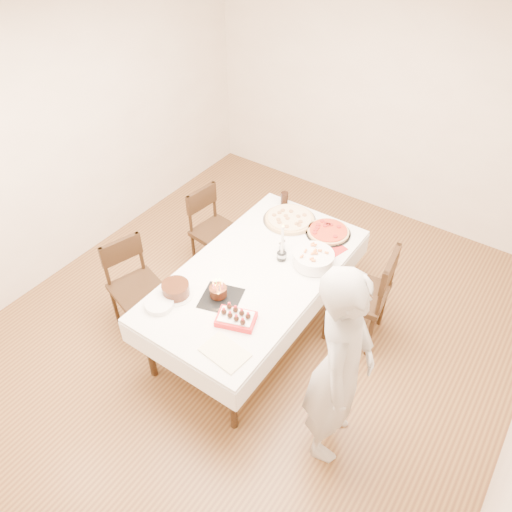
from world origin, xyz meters
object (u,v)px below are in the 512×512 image
Objects in this scene: pizza_pepperoni at (328,232)px; person at (340,368)px; chair_left_savory at (217,232)px; pizza_white at (290,219)px; layer_cake at (176,290)px; dining_table at (256,301)px; pasta_bowl at (314,259)px; chair_left_dessert at (137,289)px; birthday_cake at (218,288)px; cola_glass at (284,199)px; strawberry_box at (236,318)px; taper_candle at (282,242)px; chair_right_savory at (359,293)px.

person is at bearing -58.97° from pizza_pepperoni.
chair_left_savory is 1.77× the size of pizza_white.
chair_left_savory is 1.26m from layer_cake.
dining_table is 2.33× the size of chair_left_savory.
pasta_bowl reaches higher than dining_table.
layer_cake reaches higher than dining_table.
chair_left_dessert reaches higher than layer_cake.
pizza_pepperoni is 1.28m from birthday_cake.
strawberry_box is at bearing -70.88° from cola_glass.
layer_cake is (-0.38, -0.60, 0.43)m from dining_table.
taper_candle is 0.85m from cola_glass.
pizza_white is (-1.25, 1.36, -0.11)m from person.
chair_left_savory is 2.59× the size of pasta_bowl.
dining_table is 2.08× the size of chair_right_savory.
layer_cake is (0.47, -1.11, 0.35)m from chair_left_savory.
chair_left_dessert is at bearing 175.80° from layer_cake.
pasta_bowl is at bearing 21.85° from taper_candle.
person is 3.41× the size of pizza_white.
chair_left_dessert is 2.34× the size of taper_candle.
taper_candle is at bearing -158.15° from pasta_bowl.
chair_left_savory is 0.82m from pizza_white.
pizza_white is 3.54× the size of birthday_cake.
taper_candle is (-0.16, -0.56, 0.18)m from pizza_pepperoni.
chair_left_savory is (-0.85, 0.51, 0.08)m from dining_table.
person is 6.17× the size of layer_cake.
chair_left_savory reaches higher than pasta_bowl.
pasta_bowl reaches higher than pizza_pepperoni.
taper_candle reaches higher than pasta_bowl.
chair_left_savory is at bearing -77.13° from chair_left_dessert.
layer_cake is (-1.48, -0.02, -0.08)m from person.
birthday_cake reaches higher than cola_glass.
taper_candle is at bearing 36.27° from person.
chair_right_savory is at bearing 47.04° from birthday_cake.
chair_left_dessert is at bearing 75.60° from person.
layer_cake reaches higher than strawberry_box.
taper_candle reaches higher than birthday_cake.
layer_cake is (-0.47, -0.86, -0.14)m from taper_candle.
cola_glass is 1.42m from birthday_cake.
cola_glass is at bearing 133.02° from pizza_white.
pizza_pepperoni reaches higher than dining_table.
person is 4.47× the size of taper_candle.
chair_left_savory reaches higher than strawberry_box.
pasta_bowl is 1.21m from layer_cake.
layer_cake is 0.35m from birthday_cake.
chair_left_dessert is 0.52× the size of person.
pizza_white is 1.73× the size of strawberry_box.
taper_candle is 2.84× the size of cola_glass.
pasta_bowl is (-0.41, -0.14, 0.30)m from chair_right_savory.
pasta_bowl is 0.93m from strawberry_box.
pizza_white is 1.31× the size of taper_candle.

